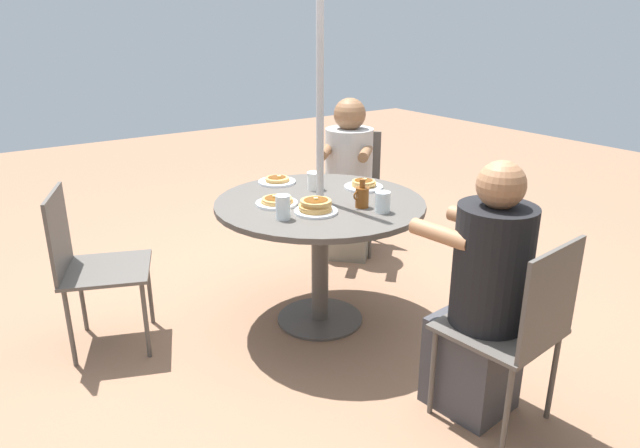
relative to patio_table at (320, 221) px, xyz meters
name	(u,v)px	position (x,y,z in m)	size (l,w,h in m)	color
ground_plane	(320,319)	(0.00, 0.00, -0.62)	(12.00, 12.00, 0.00)	#8C664C
patio_table	(320,221)	(0.00, 0.00, 0.00)	(1.15, 1.15, 0.73)	#4C4742
umbrella_pole	(320,140)	(0.00, 0.00, 0.45)	(0.04, 0.04, 2.14)	#ADADB2
patio_chair_north	(518,324)	(-0.14, 1.22, -0.12)	(0.47, 0.47, 0.87)	#514C47
diner_north	(483,302)	(-0.12, 1.05, -0.09)	(0.36, 0.49, 1.15)	#3D3D42
patio_chair_east	(351,182)	(-0.88, -0.85, -0.12)	(0.61, 0.61, 0.87)	#514C47
diner_east	(348,185)	(-0.76, -0.73, -0.09)	(0.55, 0.55, 1.15)	gray
patio_chair_south	(88,260)	(1.14, -0.46, -0.12)	(0.56, 0.56, 0.87)	#514C47
pancake_plate_a	(316,207)	(0.13, 0.15, 0.15)	(0.22, 0.22, 0.08)	white
pancake_plate_b	(277,181)	(0.01, -0.44, 0.13)	(0.22, 0.22, 0.05)	white
pancake_plate_c	(277,202)	(0.23, -0.08, 0.13)	(0.22, 0.22, 0.05)	white
pancake_plate_d	(364,185)	(-0.35, -0.05, 0.14)	(0.22, 0.22, 0.06)	white
syrup_bottle	(362,196)	(-0.12, 0.22, 0.18)	(0.09, 0.07, 0.15)	brown
coffee_cup	(315,181)	(-0.10, -0.20, 0.17)	(0.09, 0.09, 0.10)	white
drinking_glass_a	(283,207)	(0.32, 0.14, 0.18)	(0.07, 0.07, 0.12)	silver
drinking_glass_b	(383,202)	(-0.15, 0.34, 0.17)	(0.08, 0.08, 0.11)	silver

